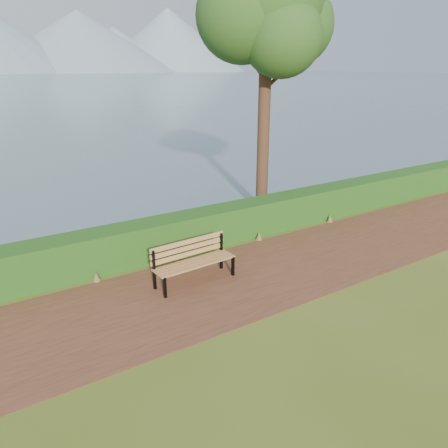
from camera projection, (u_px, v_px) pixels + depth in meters
ground at (257, 281)px, 10.33m from camera, size 140.00×140.00×0.00m
path at (250, 276)px, 10.56m from camera, size 40.00×3.40×0.01m
hedge at (202, 229)px, 12.21m from camera, size 32.00×0.85×1.00m
bench at (192, 258)px, 10.15m from camera, size 2.01×0.68×0.99m
tree at (267, 9)px, 13.20m from camera, size 4.46×3.78×8.61m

